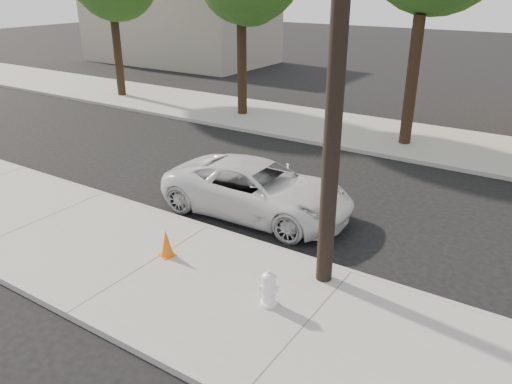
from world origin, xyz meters
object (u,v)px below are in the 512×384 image
fire_hydrant (269,289)px  utility_pole (337,61)px  traffic_cone (166,243)px  police_cruiser (258,189)px

fire_hydrant → utility_pole: bearing=47.3°
fire_hydrant → traffic_cone: fire_hydrant is taller
utility_pole → traffic_cone: (-3.47, -1.11, -4.23)m
fire_hydrant → traffic_cone: size_ratio=1.11×
utility_pole → police_cruiser: (-3.09, 2.20, -3.96)m
police_cruiser → utility_pole: bearing=-127.8°
police_cruiser → traffic_cone: size_ratio=8.18×
utility_pole → police_cruiser: 5.48m
utility_pole → fire_hydrant: size_ratio=12.44×
traffic_cone → utility_pole: bearing=17.7°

